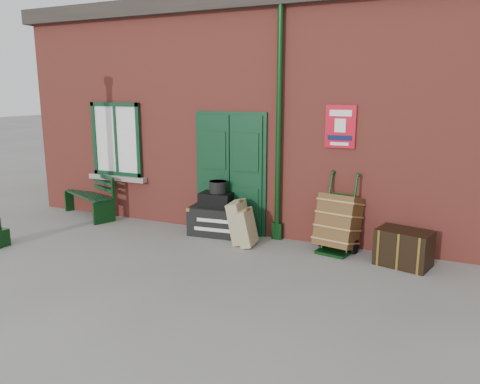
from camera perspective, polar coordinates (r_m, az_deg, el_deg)
The scene contains 10 objects.
ground at distance 7.55m, azimuth -3.97°, elevation -8.12°, with size 80.00×80.00×0.00m, color gray.
station_building at distance 10.29m, azimuth 5.33°, elevation 9.59°, with size 10.30×4.30×4.36m.
bench at distance 10.47m, azimuth -17.66°, elevation -0.21°, with size 1.59×1.05×0.95m.
houdini_trunk at distance 8.70m, azimuth -2.56°, elevation -3.50°, with size 1.06×0.58×0.53m, color black.
strongbox at distance 8.63m, azimuth -2.88°, elevation -0.92°, with size 0.58×0.42×0.27m, color black.
hatbox at distance 8.57m, azimuth -2.69°, elevation 0.63°, with size 0.32×0.32×0.21m, color black.
suitcase_back at distance 8.21m, azimuth -0.08°, elevation -3.66°, with size 0.21×0.52×0.72m, color tan.
suitcase_front at distance 8.06m, azimuth 0.78°, elevation -4.34°, with size 0.19×0.47×0.62m, color tan.
porter_trolley at distance 7.89m, azimuth 11.88°, elevation -3.64°, with size 0.74×0.78×1.29m.
dark_trunk at distance 7.59m, azimuth 19.34°, elevation -6.45°, with size 0.78×0.51×0.56m, color black.
Camera 1 is at (3.43, -6.20, 2.61)m, focal length 35.00 mm.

